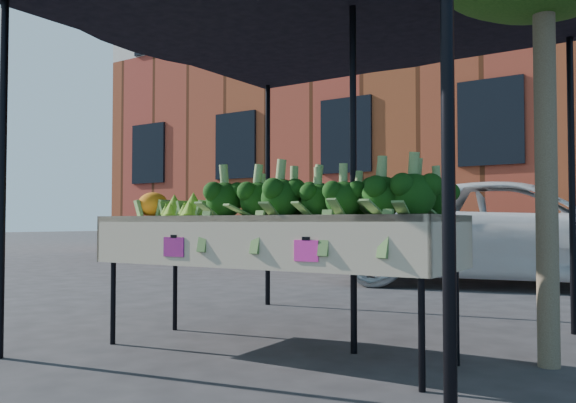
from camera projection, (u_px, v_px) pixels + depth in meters
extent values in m
plane|color=#242426|center=(241.00, 354.00, 3.83)|extent=(90.00, 90.00, 0.00)
cube|color=#C5B796|center=(271.00, 285.00, 3.85)|extent=(2.43, 0.91, 0.90)
cube|color=#F22D8C|center=(174.00, 247.00, 3.79)|extent=(0.17, 0.01, 0.12)
cube|color=#E92CA1|center=(301.00, 251.00, 3.25)|extent=(0.17, 0.01, 0.12)
ellipsoid|color=black|center=(324.00, 192.00, 3.68)|extent=(1.63, 0.60, 0.30)
ellipsoid|color=#79A734|center=(194.00, 201.00, 4.23)|extent=(0.46, 0.50, 0.23)
ellipsoid|color=orange|center=(153.00, 203.00, 4.41)|extent=(0.23, 0.23, 0.20)
imported|color=white|center=(516.00, 101.00, 8.17)|extent=(1.90, 2.60, 5.08)
cube|color=brown|center=(366.00, 94.00, 16.73)|extent=(12.00, 8.00, 9.00)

